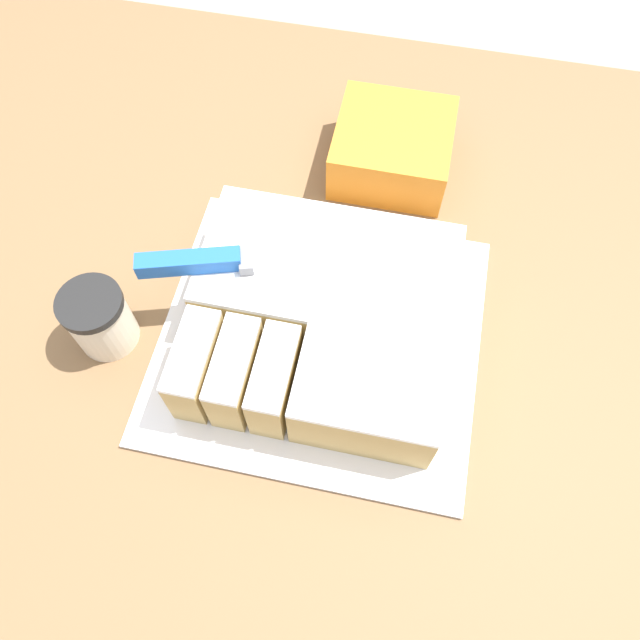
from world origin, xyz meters
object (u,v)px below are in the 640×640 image
object	(u,v)px
cake	(323,318)
coffee_cup	(100,319)
storage_box	(392,148)
cake_board	(320,338)
knife	(227,261)

from	to	relation	value
cake	coffee_cup	xyz separation A→B (m)	(-0.26, -0.05, -0.01)
cake	storage_box	world-z (taller)	cake
cake_board	cake	bearing A→B (deg)	42.28
coffee_cup	storage_box	world-z (taller)	coffee_cup
storage_box	knife	bearing A→B (deg)	-120.20
coffee_cup	knife	bearing A→B (deg)	27.82
cake	storage_box	distance (m)	0.30
knife	coffee_cup	distance (m)	0.17
cake	storage_box	xyz separation A→B (m)	(0.04, 0.29, -0.01)
cake	coffee_cup	world-z (taller)	cake
cake_board	knife	distance (m)	0.16
cake_board	coffee_cup	distance (m)	0.27
cake_board	knife	world-z (taller)	knife
cake_board	storage_box	size ratio (longest dim) A/B	2.46
knife	coffee_cup	world-z (taller)	knife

